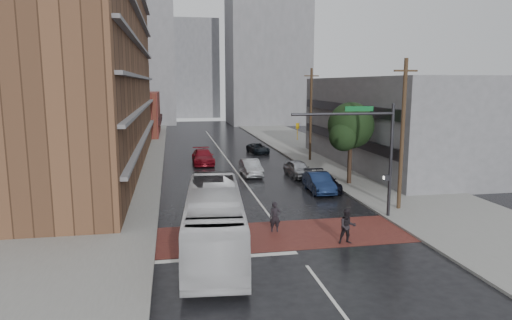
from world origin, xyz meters
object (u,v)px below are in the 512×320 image
car_travel_b (251,168)px  car_parked_near (319,182)px  car_travel_a (218,182)px  suv_travel (258,148)px  transit_bus (214,220)px  pedestrian_b (347,226)px  car_travel_c (203,157)px  car_parked_mid (323,181)px  pedestrian_a (275,217)px  car_parked_far (298,169)px

car_travel_b → car_parked_near: size_ratio=0.98×
car_travel_a → suv_travel: (6.85, 19.32, -0.21)m
car_travel_a → car_parked_near: 7.89m
transit_bus → pedestrian_b: transit_bus is taller
pedestrian_b → car_travel_c: (-5.82, 25.80, -0.17)m
car_travel_b → car_parked_mid: size_ratio=0.95×
car_travel_a → car_parked_near: bearing=-3.9°
pedestrian_a → car_parked_near: bearing=63.3°
car_parked_near → car_parked_mid: size_ratio=0.97×
car_travel_b → suv_travel: 13.81m
pedestrian_a → car_parked_far: 15.89m
transit_bus → car_travel_a: bearing=88.3°
pedestrian_b → suv_travel: pedestrian_b is taller
car_travel_c → car_parked_far: bearing=-46.5°
pedestrian_b → transit_bus: bearing=-176.5°
suv_travel → car_parked_near: size_ratio=0.92×
transit_bus → car_travel_a: size_ratio=2.48×
transit_bus → car_parked_far: 19.62m
pedestrian_b → car_travel_a: size_ratio=0.40×
transit_bus → car_parked_mid: bearing=55.6°
transit_bus → car_travel_c: 25.62m
pedestrian_a → car_parked_near: 10.48m
car_travel_c → car_parked_mid: car_travel_c is taller
car_travel_c → car_travel_b: bearing=-61.4°
transit_bus → car_travel_a: 12.81m
transit_bus → car_parked_far: transit_bus is taller
pedestrian_a → car_parked_mid: (6.06, 9.48, -0.18)m
car_travel_a → car_travel_b: 6.92m
suv_travel → car_parked_far: size_ratio=0.97×
car_parked_near → car_travel_a: bearing=171.8°
pedestrian_b → car_travel_c: 26.45m
pedestrian_a → car_parked_far: pedestrian_a is taller
transit_bus → car_parked_mid: size_ratio=2.44×
pedestrian_a → pedestrian_b: 4.23m
pedestrian_a → car_travel_a: (-2.21, 10.30, -0.07)m
suv_travel → car_parked_far: bearing=-94.3°
car_travel_b → suv_travel: car_travel_b is taller
pedestrian_a → pedestrian_b: size_ratio=0.92×
car_travel_a → suv_travel: bearing=77.0°
pedestrian_b → car_parked_near: size_ratio=0.41×
pedestrian_b → car_parked_mid: (2.73, 12.10, -0.25)m
car_travel_a → suv_travel: size_ratio=1.11×
suv_travel → car_parked_near: bearing=-95.4°
car_parked_near → car_parked_mid: bearing=52.2°
pedestrian_a → car_parked_mid: size_ratio=0.37×
car_travel_c → suv_travel: 9.62m
car_travel_c → car_parked_far: 11.56m
pedestrian_a → car_travel_b: size_ratio=0.39×
transit_bus → pedestrian_b: 7.05m
car_parked_far → car_parked_near: bearing=-94.0°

